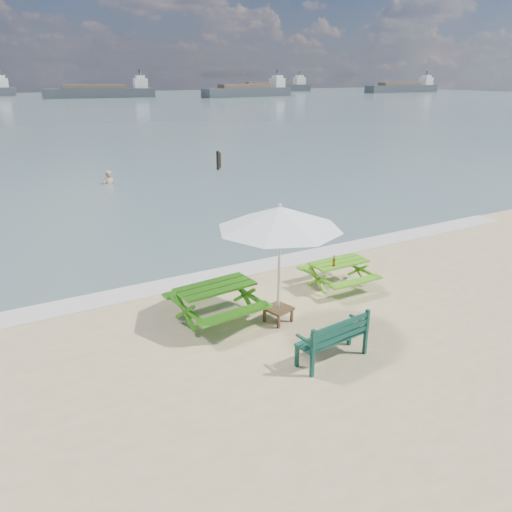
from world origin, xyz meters
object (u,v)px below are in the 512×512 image
park_bench (332,347)px  patio_umbrella (280,218)px  side_table (278,314)px  beer_bottle (334,263)px  picnic_table_left (216,303)px  picnic_table_right (338,275)px  swimmer (109,189)px

park_bench → patio_umbrella: bearing=91.2°
side_table → beer_bottle: size_ratio=2.34×
picnic_table_left → beer_bottle: (3.13, -0.12, 0.40)m
picnic_table_left → park_bench: park_bench is taller
picnic_table_right → beer_bottle: (-0.32, -0.18, 0.45)m
beer_bottle → picnic_table_left: bearing=177.8°
picnic_table_left → patio_umbrella: patio_umbrella is taller
park_bench → swimmer: size_ratio=0.83×
picnic_table_left → side_table: 1.38m
patio_umbrella → swimmer: bearing=87.8°
picnic_table_left → patio_umbrella: bearing=-34.5°
patio_umbrella → swimmer: (0.63, 16.62, -2.60)m
picnic_table_right → side_table: bearing=-160.3°
picnic_table_left → swimmer: 15.96m
park_bench → swimmer: bearing=88.2°
picnic_table_right → patio_umbrella: patio_umbrella is taller
picnic_table_right → side_table: size_ratio=2.56×
patio_umbrella → beer_bottle: bearing=18.0°
beer_bottle → swimmer: (-1.38, 15.97, -1.03)m
picnic_table_left → swimmer: (1.75, 15.85, -0.64)m
side_table → swimmer: swimmer is taller
side_table → swimmer: 16.64m
beer_bottle → swimmer: 16.07m
park_bench → side_table: (-0.04, 1.81, -0.10)m
park_bench → swimmer: park_bench is taller
park_bench → patio_umbrella: (-0.04, 1.81, 2.08)m
side_table → picnic_table_left: bearing=145.5°
picnic_table_right → picnic_table_left: bearing=-179.0°
park_bench → beer_bottle: size_ratio=5.49×
park_bench → picnic_table_right: bearing=49.1°
picnic_table_left → park_bench: (1.16, -2.58, -0.11)m
picnic_table_right → beer_bottle: bearing=-150.2°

